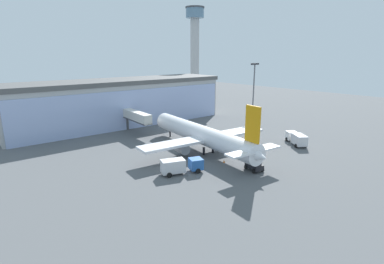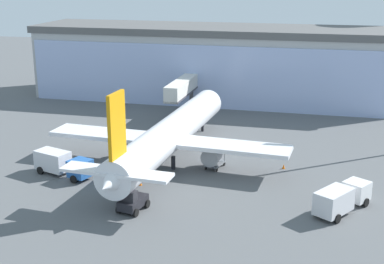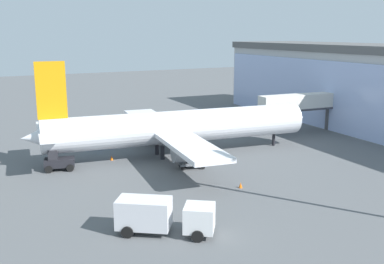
# 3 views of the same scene
# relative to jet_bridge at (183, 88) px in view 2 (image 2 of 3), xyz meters

# --- Properties ---
(ground) EXTENTS (240.00, 240.00, 0.00)m
(ground) POSITION_rel_jet_bridge_xyz_m (2.51, -26.95, -4.48)
(ground) COLOR #545659
(terminal_building) EXTENTS (64.27, 19.14, 13.02)m
(terminal_building) POSITION_rel_jet_bridge_xyz_m (2.50, 12.54, 2.03)
(terminal_building) COLOR #AAAAAA
(terminal_building) RESTS_ON ground
(jet_bridge) EXTENTS (3.39, 13.93, 5.86)m
(jet_bridge) POSITION_rel_jet_bridge_xyz_m (0.00, 0.00, 0.00)
(jet_bridge) COLOR silver
(jet_bridge) RESTS_ON ground
(airplane) EXTENTS (29.79, 36.24, 11.80)m
(airplane) POSITION_rel_jet_bridge_xyz_m (2.73, -22.46, -0.96)
(airplane) COLOR silver
(airplane) RESTS_ON ground
(catering_truck) EXTENTS (7.60, 4.69, 2.65)m
(catering_truck) POSITION_rel_jet_bridge_xyz_m (-8.53, -28.75, -3.01)
(catering_truck) COLOR #2659A5
(catering_truck) RESTS_ON ground
(fuel_truck) EXTENTS (6.07, 7.20, 2.65)m
(fuel_truck) POSITION_rel_jet_bridge_xyz_m (22.11, -33.13, -3.01)
(fuel_truck) COLOR silver
(fuel_truck) RESTS_ON ground
(baggage_cart) EXTENTS (2.31, 3.13, 1.50)m
(baggage_cart) POSITION_rel_jet_bridge_xyz_m (8.43, -23.26, -3.98)
(baggage_cart) COLOR slate
(baggage_cart) RESTS_ON ground
(pushback_tug) EXTENTS (2.84, 3.55, 2.30)m
(pushback_tug) POSITION_rel_jet_bridge_xyz_m (2.11, -36.49, -3.51)
(pushback_tug) COLOR black
(pushback_tug) RESTS_ON ground
(safety_cone_nose) EXTENTS (0.36, 0.36, 0.55)m
(safety_cone_nose) POSITION_rel_jet_bridge_xyz_m (1.12, -30.11, -4.20)
(safety_cone_nose) COLOR orange
(safety_cone_nose) RESTS_ON ground
(safety_cone_wingtip) EXTENTS (0.36, 0.36, 0.55)m
(safety_cone_wingtip) POSITION_rel_jet_bridge_xyz_m (16.48, -22.15, -4.20)
(safety_cone_wingtip) COLOR orange
(safety_cone_wingtip) RESTS_ON ground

